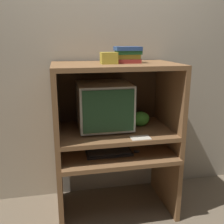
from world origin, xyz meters
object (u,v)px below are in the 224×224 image
at_px(crt_monitor, 104,105).
at_px(mouse, 137,151).
at_px(snack_bag, 141,119).
at_px(book_stack, 127,55).
at_px(storage_box, 109,58).
at_px(keyboard, 109,153).

xyz_separation_m(crt_monitor, mouse, (0.25, -0.19, -0.37)).
xyz_separation_m(crt_monitor, snack_bag, (0.33, -0.01, -0.14)).
bearing_deg(mouse, book_stack, 111.69).
bearing_deg(storage_box, keyboard, -101.00).
bearing_deg(crt_monitor, keyboard, -86.54).
xyz_separation_m(keyboard, mouse, (0.24, -0.01, 0.00)).
xyz_separation_m(crt_monitor, keyboard, (0.01, -0.18, -0.37)).
bearing_deg(mouse, crt_monitor, 142.40).
relative_size(snack_bag, storage_box, 1.26).
height_order(crt_monitor, snack_bag, crt_monitor).
bearing_deg(snack_bag, crt_monitor, 178.50).
distance_m(keyboard, book_stack, 0.83).
xyz_separation_m(snack_bag, storage_box, (-0.31, -0.09, 0.55)).
bearing_deg(crt_monitor, snack_bag, -1.50).
distance_m(crt_monitor, keyboard, 0.41).
height_order(mouse, storage_box, storage_box).
bearing_deg(book_stack, mouse, -68.31).
bearing_deg(snack_bag, mouse, -115.14).
bearing_deg(storage_box, snack_bag, 16.88).
distance_m(crt_monitor, book_stack, 0.47).
bearing_deg(keyboard, storage_box, 79.00).
bearing_deg(snack_bag, keyboard, -152.00).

